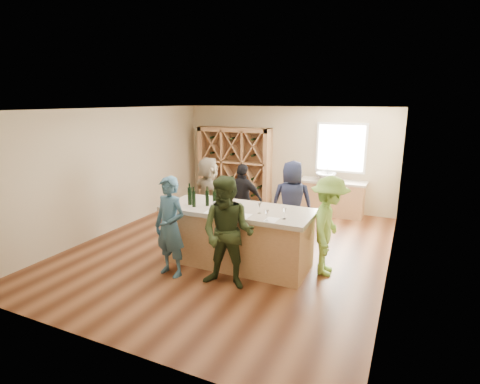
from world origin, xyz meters
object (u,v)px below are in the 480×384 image
at_px(wine_rack, 234,165).
at_px(wine_bottle_d, 215,200).
at_px(wine_bottle_e, 219,199).
at_px(wine_bottle_b, 194,199).
at_px(person_near_right, 228,233).
at_px(person_near_left, 170,227).
at_px(person_far_right, 292,202).
at_px(wine_bottle_a, 190,196).
at_px(person_server, 329,226).
at_px(tasting_counter_base, 238,238).
at_px(person_far_mid, 243,200).
at_px(wine_bottle_c, 207,198).
at_px(sink, 326,176).
at_px(person_far_left, 209,194).

relative_size(wine_rack, wine_bottle_d, 6.88).
height_order(wine_rack, wine_bottle_e, wine_rack).
xyz_separation_m(wine_bottle_b, person_near_right, (0.98, -0.59, -0.31)).
xyz_separation_m(wine_bottle_e, person_near_left, (-0.56, -0.73, -0.37)).
relative_size(person_near_right, person_far_right, 1.04).
bearing_deg(wine_bottle_a, person_near_right, -31.19).
height_order(wine_rack, person_far_right, wine_rack).
bearing_deg(person_far_right, wine_bottle_a, 35.26).
xyz_separation_m(person_server, person_far_right, (-1.02, 1.18, 0.01)).
bearing_deg(tasting_counter_base, person_far_mid, 110.94).
xyz_separation_m(wine_rack, tasting_counter_base, (1.94, -3.91, -0.60)).
bearing_deg(person_server, person_far_mid, 57.75).
relative_size(wine_bottle_c, person_near_left, 0.16).
bearing_deg(wine_bottle_a, person_server, 10.78).
bearing_deg(person_near_left, wine_bottle_e, 61.48).
bearing_deg(wine_bottle_d, person_server, 14.63).
height_order(wine_bottle_c, person_far_right, person_far_right).
height_order(tasting_counter_base, wine_bottle_e, wine_bottle_e).
bearing_deg(wine_rack, person_near_left, -77.28).
bearing_deg(person_near_left, wine_bottle_c, 78.03).
distance_m(sink, person_far_left, 3.22).
relative_size(person_server, person_far_right, 0.99).
relative_size(wine_bottle_d, person_far_mid, 0.20).
bearing_deg(tasting_counter_base, person_far_right, 69.11).
bearing_deg(wine_bottle_d, tasting_counter_base, 29.98).
height_order(person_far_right, person_far_left, person_far_right).
relative_size(tasting_counter_base, wine_bottle_b, 8.98).
height_order(person_near_left, person_far_right, person_far_right).
xyz_separation_m(wine_bottle_a, person_far_left, (-0.54, 1.66, -0.39)).
height_order(sink, person_far_right, person_far_right).
relative_size(wine_bottle_e, person_server, 0.19).
distance_m(sink, wine_bottle_d, 4.20).
distance_m(wine_bottle_a, person_near_right, 1.35).
bearing_deg(person_far_mid, wine_bottle_d, 98.78).
relative_size(person_near_left, person_server, 1.00).
distance_m(wine_bottle_b, person_near_left, 0.71).
distance_m(wine_bottle_b, person_far_left, 1.92).
xyz_separation_m(person_near_right, person_far_right, (0.34, 2.33, -0.03)).
height_order(person_server, person_far_mid, person_server).
bearing_deg(tasting_counter_base, sink, 78.84).
bearing_deg(wine_bottle_d, wine_rack, 111.11).
xyz_separation_m(wine_rack, person_far_left, (0.50, -2.42, -0.25)).
bearing_deg(person_far_right, wine_bottle_e, 48.72).
bearing_deg(sink, person_far_mid, -118.95).
distance_m(sink, person_near_right, 4.72).
xyz_separation_m(wine_bottle_b, wine_bottle_d, (0.40, 0.06, 0.02)).
xyz_separation_m(wine_bottle_d, person_far_mid, (-0.21, 1.66, -0.43)).
xyz_separation_m(tasting_counter_base, wine_bottle_e, (-0.30, -0.14, 0.74)).
xyz_separation_m(person_server, person_far_mid, (-2.14, 1.16, -0.06)).
bearing_deg(wine_bottle_e, wine_bottle_a, -176.91).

